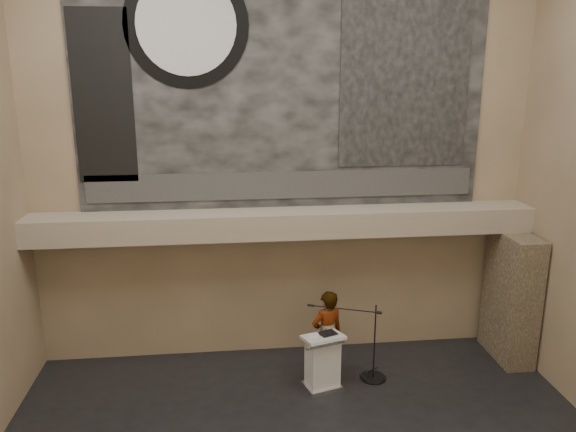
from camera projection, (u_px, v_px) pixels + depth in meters
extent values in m
cube|color=#7B6A4E|center=(284.00, 155.00, 11.19)|extent=(10.00, 0.02, 8.50)
cube|color=#7B6A4E|center=(416.00, 348.00, 3.50)|extent=(10.00, 0.02, 8.50)
cube|color=gray|center=(286.00, 223.00, 11.14)|extent=(10.00, 0.80, 0.50)
cylinder|color=#B2893D|center=(205.00, 240.00, 10.99)|extent=(0.04, 0.04, 0.06)
cylinder|color=#B2893D|center=(379.00, 234.00, 11.36)|extent=(0.04, 0.04, 0.06)
cube|color=black|center=(284.00, 80.00, 10.78)|extent=(8.00, 0.05, 5.00)
cube|color=#2F2F2F|center=(284.00, 185.00, 11.27)|extent=(7.76, 0.02, 0.55)
cylinder|color=black|center=(186.00, 25.00, 10.30)|extent=(2.30, 0.02, 2.30)
cylinder|color=silver|center=(186.00, 25.00, 10.28)|extent=(1.84, 0.02, 1.84)
cube|color=black|center=(406.00, 75.00, 10.98)|extent=(2.60, 0.02, 3.60)
cube|color=black|center=(103.00, 97.00, 10.46)|extent=(1.10, 0.02, 3.20)
cube|color=#473B2B|center=(511.00, 296.00, 11.62)|extent=(0.60, 1.40, 2.70)
cube|color=silver|center=(322.00, 386.00, 10.74)|extent=(0.77, 0.66, 0.08)
cube|color=silver|center=(323.00, 361.00, 10.61)|extent=(0.67, 0.55, 0.96)
cube|color=silver|center=(323.00, 337.00, 10.46)|extent=(0.86, 0.71, 0.13)
cube|color=black|center=(328.00, 334.00, 10.50)|extent=(0.36, 0.33, 0.04)
cube|color=silver|center=(314.00, 336.00, 10.42)|extent=(0.20, 0.27, 0.00)
imported|color=white|center=(327.00, 335.00, 10.89)|extent=(0.77, 0.63, 1.82)
cylinder|color=black|center=(373.00, 378.00, 11.08)|extent=(0.52, 0.52, 0.02)
cylinder|color=black|center=(374.00, 342.00, 10.88)|extent=(0.03, 0.03, 1.56)
cylinder|color=black|center=(343.00, 309.00, 10.87)|extent=(1.33, 0.53, 0.02)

